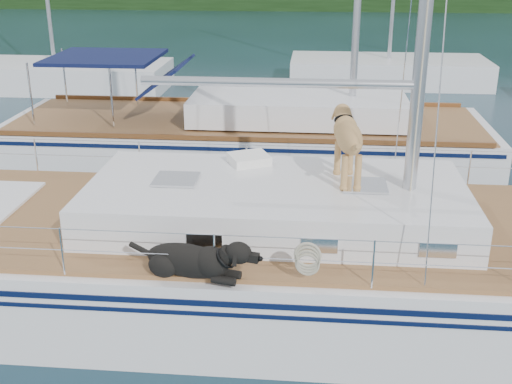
# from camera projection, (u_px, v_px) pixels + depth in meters

# --- Properties ---
(ground) EXTENTS (120.00, 120.00, 0.00)m
(ground) POSITION_uv_depth(u_px,v_px,m) (221.00, 296.00, 9.53)
(ground) COLOR black
(ground) RESTS_ON ground
(shore_bank) EXTENTS (92.00, 1.00, 1.20)m
(shore_bank) POSITION_uv_depth(u_px,v_px,m) (301.00, 1.00, 52.23)
(shore_bank) COLOR #595147
(shore_bank) RESTS_ON ground
(main_sailboat) EXTENTS (12.00, 3.93, 14.01)m
(main_sailboat) POSITION_uv_depth(u_px,v_px,m) (227.00, 255.00, 9.28)
(main_sailboat) COLOR white
(main_sailboat) RESTS_ON ground
(neighbor_sailboat) EXTENTS (11.00, 3.50, 13.30)m
(neighbor_sailboat) POSITION_uv_depth(u_px,v_px,m) (251.00, 141.00, 14.90)
(neighbor_sailboat) COLOR white
(neighbor_sailboat) RESTS_ON ground
(bg_boat_west) EXTENTS (8.00, 3.00, 11.65)m
(bg_boat_west) POSITION_uv_depth(u_px,v_px,m) (56.00, 77.00, 23.06)
(bg_boat_west) COLOR white
(bg_boat_west) RESTS_ON ground
(bg_boat_center) EXTENTS (7.20, 3.00, 11.65)m
(bg_boat_center) POSITION_uv_depth(u_px,v_px,m) (388.00, 72.00, 23.89)
(bg_boat_center) COLOR white
(bg_boat_center) RESTS_ON ground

